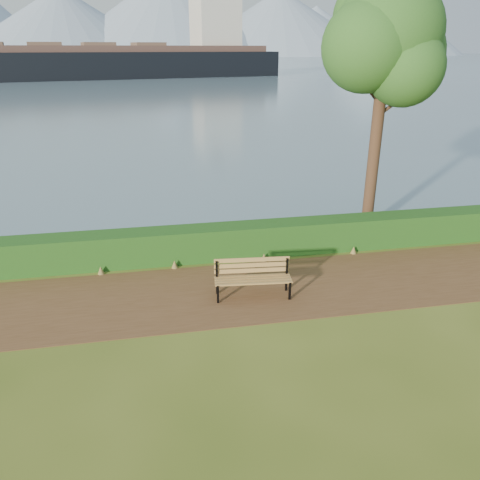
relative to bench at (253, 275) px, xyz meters
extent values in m
plane|color=#455618|center=(-0.81, -0.06, -0.57)|extent=(140.00, 140.00, 0.00)
cube|color=#56361D|center=(-0.81, 0.24, -0.56)|extent=(40.00, 3.40, 0.01)
cube|color=#134314|center=(-0.81, 2.54, -0.07)|extent=(32.00, 0.85, 1.00)
cube|color=slate|center=(-0.81, 259.94, -0.56)|extent=(700.00, 510.00, 0.00)
cone|color=#788BA0|center=(-60.81, 394.94, 23.43)|extent=(160.00, 160.00, 48.00)
cone|color=#788BA0|center=(19.19, 404.94, 30.43)|extent=(190.00, 190.00, 62.00)
cone|color=#788BA0|center=(109.19, 399.94, 24.43)|extent=(170.00, 170.00, 50.00)
cone|color=#788BA0|center=(199.19, 409.94, 28.43)|extent=(150.00, 150.00, 58.00)
cone|color=#788BA0|center=(-10.81, 429.94, 16.93)|extent=(120.00, 120.00, 35.00)
cone|color=#788BA0|center=(149.19, 424.94, 19.43)|extent=(130.00, 130.00, 40.00)
cube|color=black|center=(-0.95, -0.26, -0.32)|extent=(0.06, 0.07, 0.49)
cube|color=black|center=(-0.90, 0.23, -0.10)|extent=(0.06, 0.07, 0.94)
cube|color=black|center=(-0.93, -0.02, -0.11)|extent=(0.11, 0.57, 0.05)
cube|color=black|center=(0.89, -0.43, -0.32)|extent=(0.06, 0.07, 0.49)
cube|color=black|center=(0.93, 0.05, -0.10)|extent=(0.06, 0.07, 0.94)
cube|color=black|center=(0.91, -0.19, -0.11)|extent=(0.11, 0.57, 0.05)
cube|color=#A68140|center=(-0.03, -0.31, -0.08)|extent=(1.97, 0.28, 0.04)
cube|color=#A68140|center=(-0.02, -0.17, -0.08)|extent=(1.97, 0.28, 0.04)
cube|color=#A68140|center=(0.00, -0.03, -0.08)|extent=(1.97, 0.28, 0.04)
cube|color=#A68140|center=(0.01, 0.11, -0.08)|extent=(1.97, 0.28, 0.04)
cube|color=#A68140|center=(0.02, 0.17, 0.06)|extent=(1.97, 0.23, 0.11)
cube|color=#A68140|center=(0.02, 0.17, 0.21)|extent=(1.97, 0.23, 0.11)
cube|color=#A68140|center=(0.02, 0.17, 0.36)|extent=(1.97, 0.23, 0.11)
cylinder|color=#342115|center=(4.98, 3.87, 2.94)|extent=(0.39, 0.39, 7.02)
sphere|color=#214F1A|center=(4.98, 3.87, 5.87)|extent=(3.32, 3.32, 3.32)
sphere|color=#214F1A|center=(5.82, 4.26, 5.28)|extent=(2.54, 2.54, 2.54)
sphere|color=#214F1A|center=(4.23, 3.60, 5.48)|extent=(2.73, 2.73, 2.73)
sphere|color=#214F1A|center=(5.34, 3.23, 4.89)|extent=(2.34, 2.34, 2.34)
sphere|color=#214F1A|center=(4.53, 4.41, 6.35)|extent=(2.15, 2.15, 2.15)
cylinder|color=#342115|center=(5.42, 3.87, 3.72)|extent=(1.03, 0.12, 0.77)
cylinder|color=#342115|center=(4.59, 3.97, 4.21)|extent=(0.79, 0.37, 0.70)
cube|color=black|center=(-8.98, 96.51, 0.98)|extent=(72.74, 26.55, 7.20)
cube|color=#47312A|center=(-8.98, 96.51, 5.19)|extent=(66.87, 24.21, 1.23)
cube|color=beige|center=(13.52, 101.48, 10.75)|extent=(10.87, 10.28, 11.31)
cube|color=brown|center=(-21.43, 93.77, 6.02)|extent=(7.49, 7.96, 0.82)
cube|color=brown|center=(-11.39, 95.98, 6.02)|extent=(7.49, 7.96, 0.82)
cube|color=brown|center=(-1.34, 98.20, 6.02)|extent=(7.49, 7.96, 0.82)
camera|label=1|loc=(-2.35, -10.57, 5.45)|focal=35.00mm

